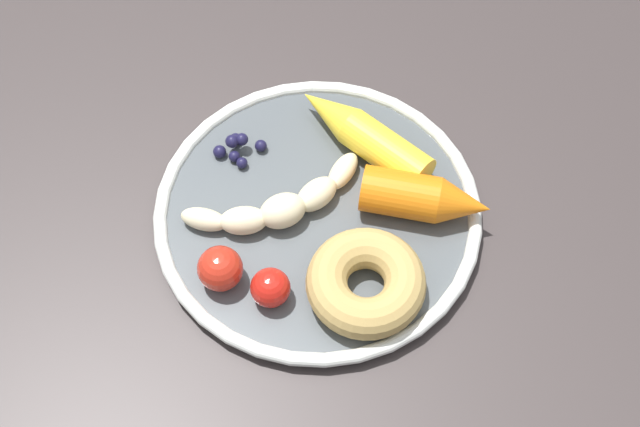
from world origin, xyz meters
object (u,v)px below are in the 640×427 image
at_px(donut, 366,283).
at_px(blueberry_pile, 237,147).
at_px(dining_table, 302,291).
at_px(carrot_orange, 426,198).
at_px(carrot_yellow, 362,134).
at_px(tomato_near, 270,288).
at_px(plate, 320,215).
at_px(tomato_mid, 220,269).
at_px(banana, 279,205).

distance_m(donut, blueberry_pile, 0.18).
height_order(dining_table, donut, donut).
relative_size(carrot_orange, donut, 1.19).
bearing_deg(donut, carrot_orange, 177.27).
height_order(dining_table, blueberry_pile, blueberry_pile).
xyz_separation_m(carrot_yellow, tomato_near, (0.17, 0.01, -0.00)).
xyz_separation_m(plate, donut, (0.05, 0.07, 0.02)).
relative_size(carrot_yellow, blueberry_pile, 3.60).
bearing_deg(tomato_mid, dining_table, 152.79).
bearing_deg(plate, dining_table, -4.54).
xyz_separation_m(dining_table, carrot_yellow, (-0.11, -0.00, 0.12)).
xyz_separation_m(donut, blueberry_pile, (-0.06, -0.17, -0.01)).
height_order(dining_table, tomato_near, tomato_near).
relative_size(dining_table, tomato_near, 30.01).
distance_m(plate, carrot_orange, 0.09).
bearing_deg(blueberry_pile, carrot_yellow, 125.25).
bearing_deg(tomato_mid, tomato_near, 99.98).
height_order(carrot_yellow, tomato_near, carrot_yellow).
bearing_deg(tomato_near, carrot_yellow, -176.03).
distance_m(carrot_orange, donut, 0.09).
distance_m(dining_table, plate, 0.11).
height_order(plate, carrot_yellow, carrot_yellow).
height_order(plate, tomato_mid, tomato_mid).
bearing_deg(dining_table, carrot_orange, 135.41).
distance_m(carrot_yellow, blueberry_pile, 0.11).
xyz_separation_m(carrot_yellow, blueberry_pile, (0.06, -0.09, -0.01)).
relative_size(donut, blueberry_pile, 2.49).
xyz_separation_m(carrot_orange, carrot_yellow, (-0.03, -0.08, -0.00)).
xyz_separation_m(banana, tomato_mid, (0.08, -0.01, 0.01)).
bearing_deg(tomato_mid, plate, 159.13).
xyz_separation_m(plate, blueberry_pile, (-0.02, -0.10, 0.01)).
distance_m(carrot_orange, blueberry_pile, 0.18).
height_order(carrot_orange, tomato_near, carrot_orange).
distance_m(blueberry_pile, tomato_mid, 0.13).
relative_size(banana, donut, 1.42).
height_order(blueberry_pile, tomato_near, tomato_near).
bearing_deg(plate, carrot_yellow, -176.56).
relative_size(banana, carrot_yellow, 0.98).
bearing_deg(blueberry_pile, dining_table, 64.16).
xyz_separation_m(dining_table, donut, (0.02, 0.07, 0.12)).
bearing_deg(banana, tomato_mid, -4.61).
xyz_separation_m(plate, tomato_near, (0.09, 0.01, 0.02)).
relative_size(dining_table, tomato_mid, 26.12).
xyz_separation_m(dining_table, banana, (-0.01, -0.03, 0.12)).
bearing_deg(banana, carrot_yellow, 165.39).
xyz_separation_m(carrot_orange, tomato_near, (0.14, -0.07, -0.00)).
relative_size(carrot_orange, blueberry_pile, 2.97).
bearing_deg(dining_table, carrot_yellow, -178.70).
distance_m(carrot_yellow, tomato_mid, 0.18).
bearing_deg(blueberry_pile, carrot_orange, 100.99).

